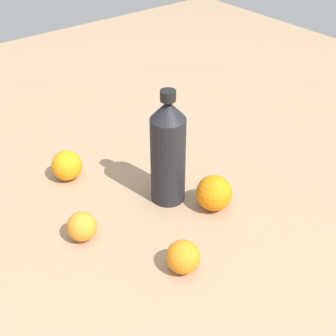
# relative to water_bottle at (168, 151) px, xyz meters

# --- Properties ---
(ground_plane) EXTENTS (2.40, 2.40, 0.00)m
(ground_plane) POSITION_rel_water_bottle_xyz_m (0.02, -0.03, -0.12)
(ground_plane) COLOR #9E7F60
(water_bottle) EXTENTS (0.08, 0.08, 0.26)m
(water_bottle) POSITION_rel_water_bottle_xyz_m (0.00, 0.00, 0.00)
(water_bottle) COLOR black
(water_bottle) RESTS_ON ground_plane
(orange_0) EXTENTS (0.06, 0.06, 0.06)m
(orange_0) POSITION_rel_water_bottle_xyz_m (0.19, -0.11, -0.09)
(orange_0) COLOR orange
(orange_0) RESTS_ON ground_plane
(orange_1) EXTENTS (0.08, 0.08, 0.08)m
(orange_1) POSITION_rel_water_bottle_xyz_m (0.09, 0.06, -0.08)
(orange_1) COLOR orange
(orange_1) RESTS_ON ground_plane
(orange_2) EXTENTS (0.06, 0.06, 0.06)m
(orange_2) POSITION_rel_water_bottle_xyz_m (-0.00, -0.22, -0.09)
(orange_2) COLOR orange
(orange_2) RESTS_ON ground_plane
(orange_3) EXTENTS (0.07, 0.07, 0.07)m
(orange_3) POSITION_rel_water_bottle_xyz_m (-0.21, -0.14, -0.09)
(orange_3) COLOR orange
(orange_3) RESTS_ON ground_plane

